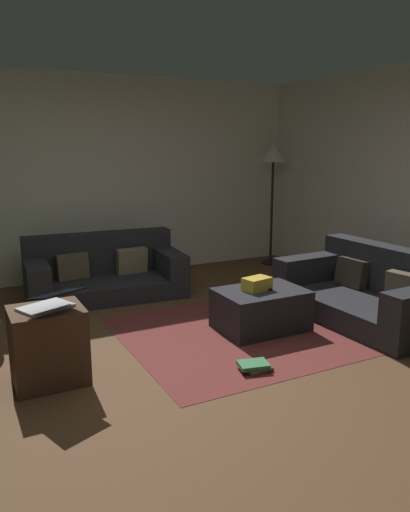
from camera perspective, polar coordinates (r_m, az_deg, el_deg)
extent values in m
plane|color=brown|center=(4.07, -3.15, -12.73)|extent=(6.40, 6.40, 0.00)
cube|color=silver|center=(6.68, -14.52, 8.48)|extent=(6.40, 0.12, 2.60)
cube|color=#26262B|center=(5.95, -11.17, -3.53)|extent=(1.82, 1.03, 0.21)
cube|color=#26262B|center=(6.19, -11.97, 0.38)|extent=(1.77, 0.36, 0.49)
cube|color=#26262B|center=(6.08, -4.29, -0.58)|extent=(0.30, 0.92, 0.28)
cube|color=#26262B|center=(5.79, -18.62, -1.91)|extent=(0.30, 0.92, 0.28)
cube|color=#8C7A5B|center=(6.09, -8.32, -0.56)|extent=(0.36, 0.15, 0.31)
cube|color=brown|center=(5.96, -14.85, -1.16)|extent=(0.37, 0.17, 0.31)
cube|color=#26262B|center=(5.35, 17.46, -5.64)|extent=(1.05, 1.76, 0.23)
cube|color=#26262B|center=(5.53, 20.39, -1.45)|extent=(0.30, 1.73, 0.47)
cube|color=#26262B|center=(5.79, 12.31, -1.29)|extent=(1.00, 0.28, 0.29)
cube|color=brown|center=(5.19, 21.75, -3.45)|extent=(0.20, 0.38, 0.30)
cube|color=#372D24|center=(5.63, 16.33, -1.84)|extent=(0.18, 0.37, 0.31)
cube|color=#26262B|center=(4.84, 6.36, -6.07)|extent=(0.82, 0.59, 0.39)
cube|color=gold|center=(4.76, 5.92, -3.18)|extent=(0.28, 0.21, 0.12)
cube|color=black|center=(4.82, 6.78, -3.59)|extent=(0.08, 0.17, 0.02)
cube|color=#4C3323|center=(3.94, -17.37, -9.66)|extent=(0.52, 0.44, 0.57)
cube|color=silver|center=(3.84, -17.66, -5.57)|extent=(0.42, 0.36, 0.02)
cube|color=black|center=(3.68, -16.50, -4.15)|extent=(0.42, 0.36, 0.07)
cube|color=#4C423D|center=(4.07, 5.85, -12.54)|extent=(0.21, 0.20, 0.03)
cube|color=#387A47|center=(4.04, 5.52, -12.19)|extent=(0.27, 0.22, 0.03)
cylinder|color=black|center=(7.54, 7.42, -0.71)|extent=(0.28, 0.28, 0.02)
cylinder|color=black|center=(7.40, 7.58, 4.81)|extent=(0.04, 0.04, 1.49)
cone|color=beige|center=(7.34, 7.78, 11.51)|extent=(0.36, 0.36, 0.24)
cube|color=maroon|center=(4.91, 6.31, -8.18)|extent=(2.60, 2.00, 0.01)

